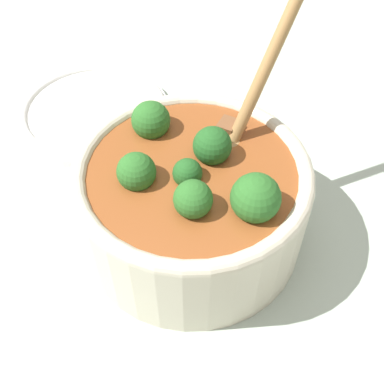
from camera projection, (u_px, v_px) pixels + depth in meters
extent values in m
plane|color=#ADBCAD|center=(192.00, 233.00, 0.51)|extent=(4.00, 4.00, 0.00)
cylinder|color=beige|center=(192.00, 204.00, 0.48)|extent=(0.23, 0.23, 0.09)
torus|color=beige|center=(192.00, 172.00, 0.44)|extent=(0.23, 0.23, 0.02)
cylinder|color=brown|center=(192.00, 190.00, 0.46)|extent=(0.20, 0.20, 0.06)
sphere|color=#235B23|center=(212.00, 146.00, 0.45)|extent=(0.04, 0.04, 0.04)
cylinder|color=#6B9956|center=(211.00, 166.00, 0.47)|extent=(0.01, 0.01, 0.02)
sphere|color=#235B23|center=(183.00, 171.00, 0.43)|extent=(0.03, 0.03, 0.03)
cylinder|color=#6B9956|center=(183.00, 186.00, 0.45)|extent=(0.01, 0.01, 0.01)
sphere|color=#2D6B28|center=(151.00, 120.00, 0.47)|extent=(0.04, 0.04, 0.04)
cylinder|color=#6B9956|center=(153.00, 141.00, 0.49)|extent=(0.01, 0.01, 0.02)
sphere|color=#2D6B28|center=(256.00, 198.00, 0.40)|extent=(0.04, 0.04, 0.04)
cylinder|color=#6B9956|center=(252.00, 221.00, 0.43)|extent=(0.02, 0.02, 0.02)
sphere|color=#2D6B28|center=(193.00, 199.00, 0.40)|extent=(0.03, 0.03, 0.03)
cylinder|color=#6B9956|center=(193.00, 217.00, 0.42)|extent=(0.01, 0.01, 0.02)
sphere|color=#2D6B28|center=(136.00, 172.00, 0.43)|extent=(0.04, 0.04, 0.04)
cylinder|color=#6B9956|center=(139.00, 191.00, 0.45)|extent=(0.01, 0.01, 0.02)
cube|color=brown|center=(227.00, 128.00, 0.47)|extent=(0.02, 0.02, 0.02)
ellipsoid|color=#A87A47|center=(231.00, 144.00, 0.47)|extent=(0.04, 0.03, 0.01)
cylinder|color=#A87A47|center=(283.00, 30.00, 0.43)|extent=(0.13, 0.05, 0.20)
cylinder|color=white|center=(94.00, 112.00, 0.64)|extent=(0.20, 0.20, 0.01)
torus|color=white|center=(93.00, 109.00, 0.63)|extent=(0.19, 0.19, 0.01)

